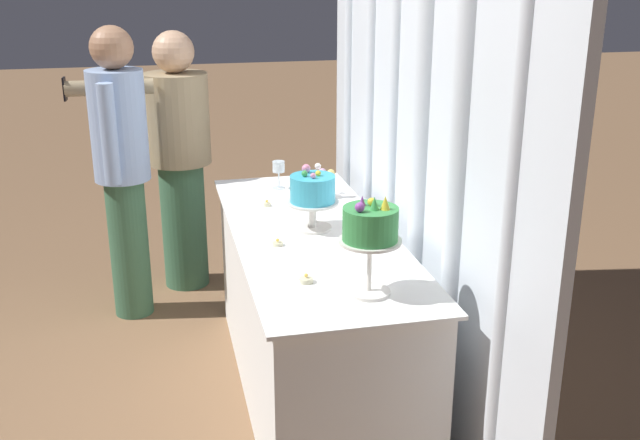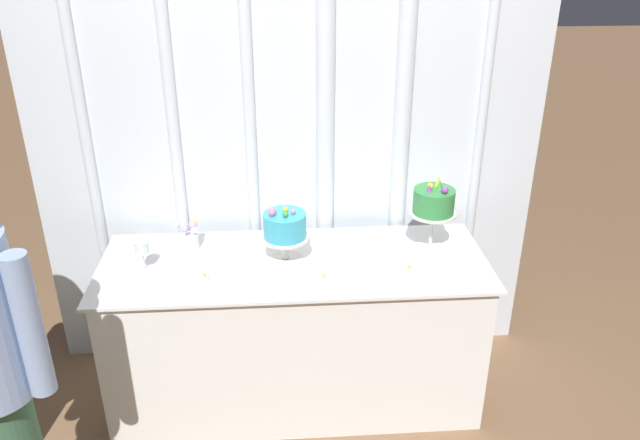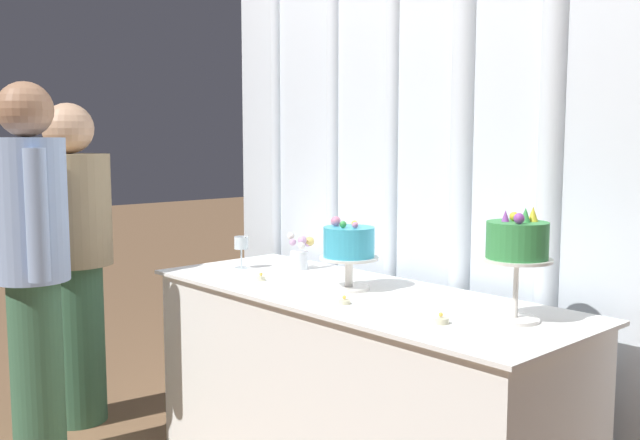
{
  "view_description": "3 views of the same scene",
  "coord_description": "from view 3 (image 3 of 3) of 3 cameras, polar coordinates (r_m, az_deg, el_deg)",
  "views": [
    {
      "loc": [
        2.97,
        -0.53,
        1.91
      ],
      "look_at": [
        0.15,
        0.1,
        0.9
      ],
      "focal_mm": 41.92,
      "sensor_mm": 36.0,
      "label": 1
    },
    {
      "loc": [
        -0.06,
        -2.47,
        2.25
      ],
      "look_at": [
        0.13,
        0.24,
        0.94
      ],
      "focal_mm": 35.32,
      "sensor_mm": 36.0,
      "label": 2
    },
    {
      "loc": [
        1.86,
        -1.77,
        1.37
      ],
      "look_at": [
        -0.2,
        0.11,
        1.05
      ],
      "focal_mm": 39.6,
      "sensor_mm": 36.0,
      "label": 3
    }
  ],
  "objects": [
    {
      "name": "draped_curtain",
      "position": [
        2.95,
        9.09,
        6.5
      ],
      "size": [
        2.57,
        0.16,
        2.58
      ],
      "color": "silver",
      "rests_on": "ground_plane"
    },
    {
      "name": "tealight_near_right",
      "position": [
        2.27,
        9.73,
        -7.99
      ],
      "size": [
        0.05,
        0.05,
        0.04
      ],
      "color": "beige",
      "rests_on": "cake_table"
    },
    {
      "name": "tealight_near_left",
      "position": [
        2.49,
        1.98,
        -6.61
      ],
      "size": [
        0.05,
        0.05,
        0.03
      ],
      "color": "beige",
      "rests_on": "cake_table"
    },
    {
      "name": "guest_man_pink_jacket",
      "position": [
        3.13,
        -22.26,
        -2.74
      ],
      "size": [
        0.46,
        0.35,
        1.6
      ],
      "color": "#3D6B4C",
      "rests_on": "ground_plane"
    },
    {
      "name": "guest_girl_blue_dress",
      "position": [
        3.57,
        -19.42,
        -2.47
      ],
      "size": [
        0.51,
        0.85,
        1.54
      ],
      "color": "#3D6B4C",
      "rests_on": "ground_plane"
    },
    {
      "name": "tealight_far_left",
      "position": [
        2.91,
        -4.79,
        -4.71
      ],
      "size": [
        0.04,
        0.04,
        0.03
      ],
      "color": "beige",
      "rests_on": "cake_table"
    },
    {
      "name": "flower_vase",
      "position": [
        3.15,
        -1.63,
        -2.78
      ],
      "size": [
        0.11,
        0.11,
        0.16
      ],
      "color": "silver",
      "rests_on": "cake_table"
    },
    {
      "name": "cake_display_nearleft",
      "position": [
        2.7,
        2.34,
        -2.15
      ],
      "size": [
        0.23,
        0.23,
        0.28
      ],
      "color": "silver",
      "rests_on": "cake_table"
    },
    {
      "name": "cake_display_nearright",
      "position": [
        2.3,
        15.65,
        -2.02
      ],
      "size": [
        0.22,
        0.22,
        0.37
      ],
      "color": "silver",
      "rests_on": "cake_table"
    },
    {
      "name": "wine_glass",
      "position": [
        3.18,
        -6.39,
        -2.0
      ],
      "size": [
        0.06,
        0.06,
        0.14
      ],
      "color": "silver",
      "rests_on": "cake_table"
    },
    {
      "name": "cake_table",
      "position": [
        2.81,
        2.66,
        -13.73
      ],
      "size": [
        1.81,
        0.68,
        0.8
      ],
      "color": "white",
      "rests_on": "ground_plane"
    }
  ]
}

